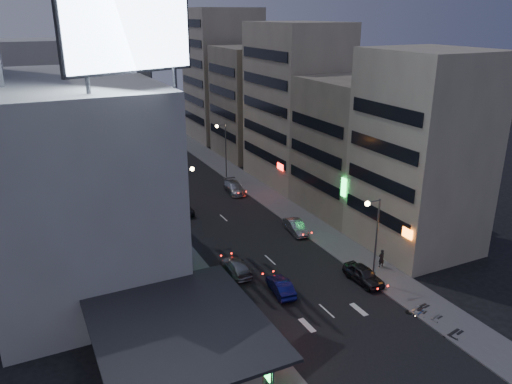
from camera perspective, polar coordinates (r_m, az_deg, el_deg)
ground at (r=39.92m, az=11.39°, el=-16.01°), size 180.00×180.00×0.00m
sidewalk_left at (r=61.05m, az=-12.14°, el=-2.84°), size 4.00×120.00×0.12m
sidewalk_right at (r=66.27m, az=1.33°, el=-0.55°), size 4.00×120.00×0.12m
food_court at (r=35.02m, az=-9.97°, el=-17.63°), size 11.00×13.00×3.88m
white_building at (r=47.39m, az=-20.38°, el=1.21°), size 14.00×24.00×18.00m
shophouse_near at (r=52.12m, az=18.41°, el=4.22°), size 10.00×11.00×20.00m
shophouse_mid at (r=61.31m, az=11.14°, el=5.17°), size 11.00×12.00×16.00m
shophouse_far at (r=70.96m, az=4.61°, el=9.92°), size 10.00×14.00×22.00m
far_left_a at (r=71.49m, az=-21.68°, el=7.86°), size 11.00×10.00×20.00m
far_left_b at (r=84.67m, az=-22.67°, el=7.67°), size 12.00×10.00×15.00m
far_right_a at (r=84.56m, az=-0.37°, el=10.20°), size 11.00×12.00×18.00m
far_right_b at (r=97.01m, az=-3.80°, el=13.19°), size 12.00×12.00×24.00m
billboard at (r=35.93m, az=-14.28°, el=16.93°), size 9.52×3.75×6.20m
street_lamp_right_near at (r=44.63m, az=13.29°, el=-4.18°), size 1.60×0.44×8.02m
street_lamp_left at (r=52.46m, az=-8.13°, el=-0.17°), size 1.60×0.44×8.02m
street_lamp_right_far at (r=72.53m, az=-3.77°, el=5.61°), size 1.60×0.44×8.02m
parked_car_right_near at (r=46.79m, az=12.19°, el=-9.21°), size 1.95×4.52×1.52m
parked_car_right_mid at (r=55.70m, az=4.56°, el=-3.98°), size 1.98×4.38×1.39m
parked_car_left at (r=61.56m, az=-8.41°, el=-1.83°), size 2.49×4.73×1.27m
parked_car_right_far at (r=67.83m, az=-2.48°, el=0.53°), size 2.52×5.19×1.45m
road_car_blue at (r=44.20m, az=2.83°, el=-10.71°), size 1.98×4.27×1.35m
road_car_silver at (r=47.31m, az=-2.27°, el=-8.51°), size 2.12×4.75×1.35m
person at (r=49.48m, az=14.13°, el=-7.35°), size 0.68×0.46×1.81m
scooter_black_a at (r=42.54m, az=22.10°, el=-13.54°), size 1.09×2.15×1.25m
scooter_silver_a at (r=43.82m, az=20.17°, el=-12.40°), size 0.86×1.76×1.03m
scooter_blue at (r=44.03m, az=18.56°, el=-12.07°), size 1.03×1.68×0.98m
scooter_black_b at (r=44.90m, az=18.80°, el=-11.31°), size 0.92×1.96×1.15m
scooter_silver_b at (r=44.37m, az=18.10°, el=-11.58°), size 1.14×2.07×1.20m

